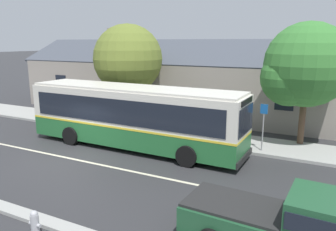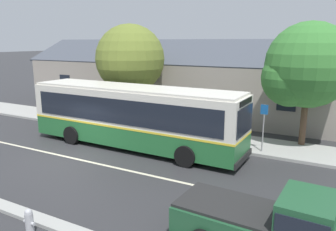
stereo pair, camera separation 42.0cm
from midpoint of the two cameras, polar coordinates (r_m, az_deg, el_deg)
name	(u,v)px [view 1 (the left image)]	position (r m, az deg, el deg)	size (l,w,h in m)	color
ground_plane	(68,158)	(16.87, -17.69, -7.08)	(300.00, 300.00, 0.00)	#2D2D30
sidewalk_far	(135,128)	(21.29, -6.38, -2.21)	(60.00, 3.00, 0.15)	#9E9E99
lane_divider_stripe	(68,158)	(16.86, -17.69, -7.06)	(60.00, 0.16, 0.01)	beige
community_building	(178,84)	(27.18, 1.29, 5.44)	(26.19, 8.17, 6.75)	gray
transit_bus	(133,115)	(17.35, -6.78, 0.03)	(12.06, 2.90, 3.26)	#236633
pickup_truck_forest	(292,226)	(9.41, 19.54, -17.63)	(5.67, 2.35, 1.88)	#1E4C2D
bench_by_building	(61,112)	(24.78, -18.58, 0.50)	(1.64, 0.51, 0.94)	brown
street_tree_primary	(303,68)	(18.35, 21.83, 7.70)	(4.45, 4.39, 6.58)	#4C3828
street_tree_secondary	(129,61)	(22.24, -7.42, 9.41)	(4.59, 4.59, 6.71)	#4C3828
fire_hydrant	(35,224)	(10.73, -23.26, -16.90)	(0.42, 0.24, 0.83)	#B2B2B7
bus_stop_sign	(263,122)	(16.90, 15.58, -1.09)	(0.36, 0.07, 2.40)	gray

